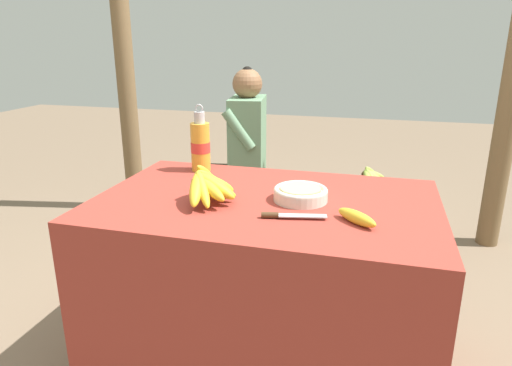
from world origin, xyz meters
The scene contains 11 objects.
ground_plane centered at (0.00, 0.00, 0.00)m, with size 12.00×12.00×0.00m, color #75604C.
market_counter centered at (0.00, 0.00, 0.35)m, with size 1.21×0.77×0.70m.
banana_bunch_ripe centered at (-0.19, -0.09, 0.76)m, with size 0.18×0.29×0.14m.
serving_bowl centered at (0.12, 0.02, 0.73)m, with size 0.19×0.19×0.05m.
water_bottle centered at (-0.36, 0.28, 0.81)m, with size 0.08×0.08×0.29m.
loose_banana_front centered at (0.32, -0.14, 0.72)m, with size 0.14×0.13×0.04m.
knife centered at (0.10, -0.16, 0.71)m, with size 0.21×0.07×0.02m.
wooden_bench centered at (-0.15, 1.20, 0.34)m, with size 1.69×0.32×0.40m.
seated_vendor centered at (-0.45, 1.17, 0.62)m, with size 0.44×0.41×1.08m.
banana_bunch_green centered at (0.35, 1.21, 0.46)m, with size 0.15×0.24×0.12m.
support_post_near centered at (-1.38, 1.45, 1.26)m, with size 0.13×0.13×2.52m.
Camera 1 is at (0.37, -1.48, 1.25)m, focal length 32.00 mm.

